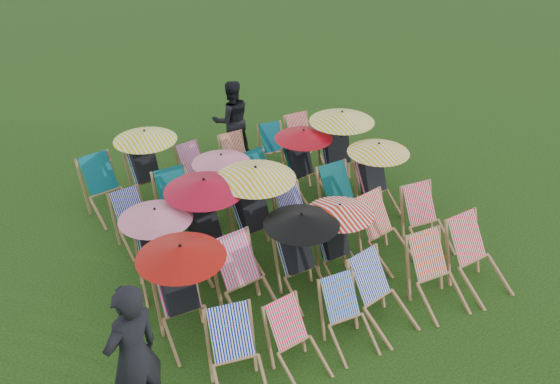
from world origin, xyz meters
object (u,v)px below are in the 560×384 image
deckchair_5 (480,258)px  person_rear (232,120)px  deckchair_0 (237,358)px  person_left (133,356)px  deckchair_29 (304,140)px

deckchair_5 → person_rear: bearing=99.7°
deckchair_0 → person_left: person_left is taller
person_left → person_rear: 6.48m
deckchair_5 → person_rear: 5.61m
person_rear → deckchair_29: bearing=155.2°
deckchair_29 → deckchair_0: bearing=-126.9°
deckchair_0 → person_left: (-1.14, 0.18, 0.46)m
deckchair_29 → person_left: 6.67m
deckchair_5 → person_left: bearing=174.9°
deckchair_0 → person_left: bearing=-177.2°
deckchair_0 → deckchair_29: size_ratio=1.12×
deckchair_0 → deckchair_29: bearing=61.9°
deckchair_0 → deckchair_29: 5.98m
deckchair_29 → person_left: size_ratio=0.46×
deckchair_0 → deckchair_5: (3.85, -0.04, 0.03)m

